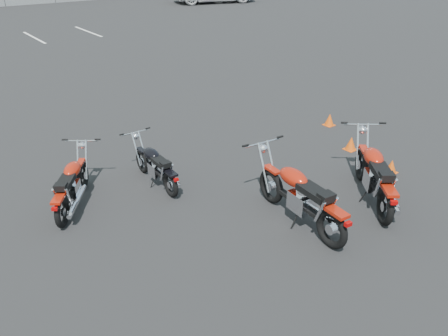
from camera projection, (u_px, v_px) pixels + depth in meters
ground at (235, 214)px, 8.12m from camera, size 120.00×120.00×0.00m
motorcycle_front_red at (72, 185)px, 8.18m from camera, size 1.48×1.83×0.98m
motorcycle_second_black at (156, 166)px, 8.96m from camera, size 0.71×1.84×0.90m
motorcycle_third_red at (301, 196)px, 7.64m from camera, size 0.93×2.42×1.18m
motorcycle_rear_red at (375, 175)px, 8.34m from camera, size 1.86×2.15×1.18m
training_cone_near at (351, 143)px, 10.58m from camera, size 0.28×0.28×0.33m
training_cone_far at (391, 166)px, 9.52m from camera, size 0.25×0.25×0.30m
training_cone_extra at (329, 120)px, 12.02m from camera, size 0.28×0.28×0.33m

